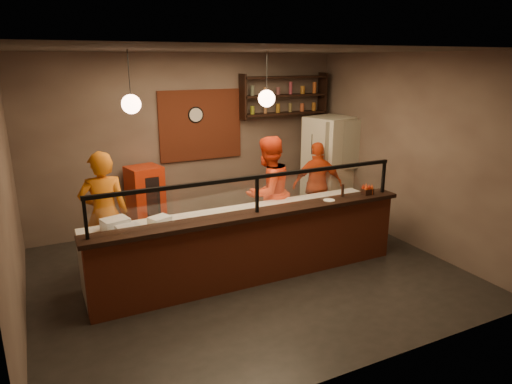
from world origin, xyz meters
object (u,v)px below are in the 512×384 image
wall_clock (196,115)px  cook_mid (268,193)px  cook_left (104,214)px  pizza_dough (235,214)px  condiment_caddy (367,191)px  cook_right (317,185)px  red_cooler (146,202)px  fridge (329,167)px  pepper_mill (343,191)px

wall_clock → cook_mid: 2.11m
cook_left → pizza_dough: size_ratio=3.53×
condiment_caddy → wall_clock: bearing=123.6°
cook_left → cook_right: bearing=-168.9°
red_cooler → fridge: bearing=-19.1°
cook_left → cook_mid: cook_mid is taller
wall_clock → pizza_dough: bearing=-95.8°
cook_mid → red_cooler: bearing=-56.5°
red_cooler → pepper_mill: 3.48m
cook_mid → pizza_dough: (-0.89, -0.66, -0.04)m
cook_left → red_cooler: 1.53m
cook_mid → cook_left: bearing=-21.6°
cook_right → pizza_dough: (-2.18, -1.11, 0.10)m
wall_clock → pizza_dough: size_ratio=0.57×
pepper_mill → cook_mid: bearing=125.0°
red_cooler → pizza_dough: size_ratio=2.45×
cook_mid → red_cooler: cook_mid is taller
cook_mid → cook_right: cook_mid is taller
pizza_dough → condiment_caddy: bearing=-12.3°
wall_clock → condiment_caddy: size_ratio=1.85×
cook_left → red_cooler: bearing=-119.2°
cook_right → cook_left: bearing=21.6°
cook_left → pepper_mill: bearing=167.1°
cook_left → pizza_dough: bearing=162.1°
cook_mid → fridge: fridge is taller
wall_clock → pepper_mill: size_ratio=1.51×
red_cooler → pizza_dough: 2.18m
cook_right → condiment_caddy: 1.59m
wall_clock → pizza_dough: 2.60m
wall_clock → cook_mid: (0.66, -1.64, -1.15)m
red_cooler → pepper_mill: (2.48, -2.38, 0.51)m
cook_left → fridge: size_ratio=0.93×
cook_mid → pizza_dough: size_ratio=3.59×
wall_clock → fridge: size_ratio=0.15×
cook_left → pepper_mill: size_ratio=9.35×
wall_clock → pizza_dough: (-0.23, -2.30, -1.19)m
fridge → wall_clock: bearing=147.1°
wall_clock → pepper_mill: wall_clock is taller
wall_clock → condiment_caddy: wall_clock is taller
wall_clock → fridge: wall_clock is taller
red_cooler → pizza_dough: red_cooler is taller
cook_right → pepper_mill: bearing=86.2°
cook_left → cook_right: size_ratio=1.15×
cook_mid → fridge: size_ratio=0.94×
wall_clock → cook_mid: wall_clock is taller
cook_mid → pizza_dough: bearing=17.2°
fridge → condiment_caddy: size_ratio=12.41×
cook_right → red_cooler: size_ratio=1.25×
cook_mid → cook_right: bearing=-179.9°
red_cooler → wall_clock: bearing=4.0°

